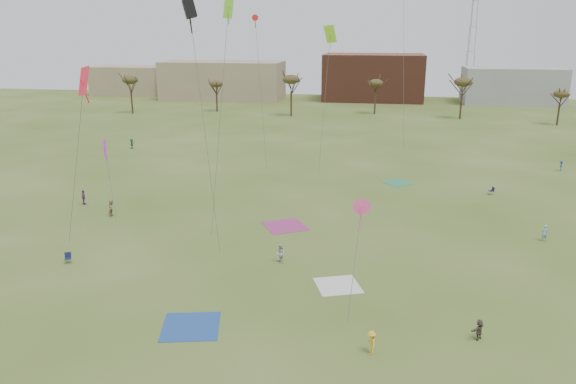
# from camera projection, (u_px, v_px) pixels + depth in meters

# --- Properties ---
(ground) EXTENTS (260.00, 260.00, 0.00)m
(ground) POSITION_uv_depth(u_px,v_px,m) (257.00, 326.00, 35.58)
(ground) COLOR #3F5219
(ground) RESTS_ON ground
(spectator_fore_b) EXTENTS (0.65, 0.83, 1.70)m
(spectator_fore_b) POSITION_uv_depth(u_px,v_px,m) (112.00, 208.00, 56.21)
(spectator_fore_b) COLOR #988660
(spectator_fore_b) RESTS_ON ground
(spectator_fore_c) EXTENTS (1.12, 1.21, 1.35)m
(spectator_fore_c) POSITION_uv_depth(u_px,v_px,m) (479.00, 329.00, 33.83)
(spectator_fore_c) COLOR brown
(spectator_fore_c) RESTS_ON ground
(flyer_mid_b) EXTENTS (0.77, 1.05, 1.45)m
(flyer_mid_b) POSITION_uv_depth(u_px,v_px,m) (371.00, 342.00, 32.35)
(flyer_mid_b) COLOR gold
(flyer_mid_b) RESTS_ON ground
(flyer_mid_c) EXTENTS (0.65, 0.54, 1.54)m
(flyer_mid_c) POSITION_uv_depth(u_px,v_px,m) (544.00, 233.00, 49.54)
(flyer_mid_c) COLOR #79A9CA
(flyer_mid_c) RESTS_ON ground
(spectator_mid_d) EXTENTS (0.66, 1.05, 1.66)m
(spectator_mid_d) POSITION_uv_depth(u_px,v_px,m) (84.00, 197.00, 59.79)
(spectator_mid_d) COLOR #87387A
(spectator_mid_d) RESTS_ON ground
(spectator_mid_e) EXTENTS (0.98, 0.99, 1.61)m
(spectator_mid_e) POSITION_uv_depth(u_px,v_px,m) (280.00, 254.00, 44.92)
(spectator_mid_e) COLOR silver
(spectator_mid_e) RESTS_ON ground
(flyer_far_a) EXTENTS (1.01, 1.53, 1.58)m
(flyer_far_a) POSITION_uv_depth(u_px,v_px,m) (132.00, 143.00, 88.01)
(flyer_far_a) COLOR #277749
(flyer_far_a) RESTS_ON ground
(flyer_far_c) EXTENTS (0.71, 1.00, 1.41)m
(flyer_far_c) POSITION_uv_depth(u_px,v_px,m) (561.00, 166.00, 74.09)
(flyer_far_c) COLOR #1E498A
(flyer_far_c) RESTS_ON ground
(blanket_blue) EXTENTS (4.33, 4.33, 0.03)m
(blanket_blue) POSITION_uv_depth(u_px,v_px,m) (191.00, 327.00, 35.45)
(blanket_blue) COLOR #234C99
(blanket_blue) RESTS_ON ground
(blanket_cream) EXTENTS (4.01, 4.01, 0.03)m
(blanket_cream) POSITION_uv_depth(u_px,v_px,m) (338.00, 286.00, 41.11)
(blanket_cream) COLOR white
(blanket_cream) RESTS_ON ground
(blanket_plum) EXTENTS (5.10, 5.10, 0.03)m
(blanket_plum) POSITION_uv_depth(u_px,v_px,m) (285.00, 226.00, 53.45)
(blanket_plum) COLOR #A23275
(blanket_plum) RESTS_ON ground
(blanket_olive) EXTENTS (4.44, 4.44, 0.03)m
(blanket_olive) POSITION_uv_depth(u_px,v_px,m) (398.00, 183.00, 68.47)
(blanket_olive) COLOR #32895D
(blanket_olive) RESTS_ON ground
(camp_chair_left) EXTENTS (0.68, 0.71, 0.87)m
(camp_chair_left) POSITION_uv_depth(u_px,v_px,m) (68.00, 260.00, 44.98)
(camp_chair_left) COLOR #151D3B
(camp_chair_left) RESTS_ON ground
(camp_chair_right) EXTENTS (0.69, 0.67, 0.87)m
(camp_chair_right) POSITION_uv_depth(u_px,v_px,m) (491.00, 192.00, 63.60)
(camp_chair_right) COLOR #17153B
(camp_chair_right) RESTS_ON ground
(kites_aloft) EXTENTS (57.21, 57.96, 27.74)m
(kites_aloft) POSITION_uv_depth(u_px,v_px,m) (332.00, 16.00, 54.79)
(kites_aloft) COLOR #70CE24
(kites_aloft) RESTS_ON ground
(tree_line) EXTENTS (117.44, 49.32, 8.91)m
(tree_line) POSITION_uv_depth(u_px,v_px,m) (330.00, 88.00, 108.81)
(tree_line) COLOR #3A2B1E
(tree_line) RESTS_ON ground
(building_tan) EXTENTS (32.00, 14.00, 10.00)m
(building_tan) POSITION_uv_depth(u_px,v_px,m) (223.00, 80.00, 148.40)
(building_tan) COLOR #937F60
(building_tan) RESTS_ON ground
(building_brick) EXTENTS (26.00, 16.00, 12.00)m
(building_brick) POSITION_uv_depth(u_px,v_px,m) (373.00, 77.00, 146.53)
(building_brick) COLOR brown
(building_brick) RESTS_ON ground
(building_grey) EXTENTS (24.00, 12.00, 9.00)m
(building_grey) POSITION_uv_depth(u_px,v_px,m) (512.00, 86.00, 139.54)
(building_grey) COLOR gray
(building_grey) RESTS_ON ground
(building_tan_west) EXTENTS (20.00, 12.00, 8.00)m
(building_tan_west) POSITION_uv_depth(u_px,v_px,m) (130.00, 80.00, 160.04)
(building_tan_west) COLOR #937F60
(building_tan_west) RESTS_ON ground
(radio_tower) EXTENTS (1.51, 1.72, 41.00)m
(radio_tower) POSITION_uv_depth(u_px,v_px,m) (473.00, 25.00, 143.54)
(radio_tower) COLOR #9EA3A8
(radio_tower) RESTS_ON ground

